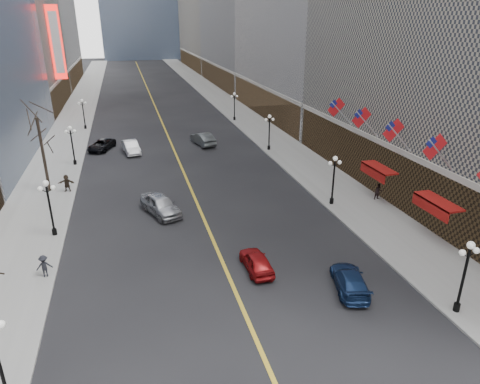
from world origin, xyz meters
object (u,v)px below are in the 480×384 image
car_nb_near (161,205)px  car_sb_near (350,280)px  car_sb_far (203,139)px  streetlamp_east_3 (234,103)px  streetlamp_west_1 (49,202)px  streetlamp_east_1 (334,175)px  car_sb_mid (256,261)px  streetlamp_west_2 (72,141)px  streetlamp_east_2 (269,128)px  car_nb_far (102,145)px  streetlamp_west_3 (83,111)px  car_nb_mid (131,147)px  streetlamp_east_0 (465,270)px

car_nb_near → car_sb_near: (10.38, -14.38, -0.21)m
car_nb_near → car_sb_far: 22.12m
streetlamp_east_3 → car_nb_near: (-15.19, -33.91, -2.04)m
car_sb_far → streetlamp_west_1: bearing=42.2°
streetlamp_east_1 → car_sb_far: 24.24m
streetlamp_west_1 → car_sb_mid: 16.44m
streetlamp_west_2 → streetlamp_east_1: bearing=-37.3°
streetlamp_west_1 → streetlamp_east_3: bearing=56.8°
streetlamp_west_2 → car_sb_far: (15.90, 4.89, -2.07)m
streetlamp_east_2 → car_sb_far: bearing=147.6°
streetlamp_west_1 → car_nb_near: streetlamp_west_1 is taller
car_nb_far → car_sb_far: car_sb_far is taller
streetlamp_west_3 → car_nb_mid: size_ratio=0.96×
streetlamp_west_3 → car_nb_mid: (6.44, -14.54, -2.13)m
streetlamp_east_2 → car_nb_far: bearing=164.3°
streetlamp_west_1 → car_nb_near: 8.90m
car_nb_mid → car_nb_far: size_ratio=0.97×
car_sb_far → car_sb_near: bearing=81.6°
streetlamp_east_2 → streetlamp_east_3: size_ratio=1.00×
streetlamp_east_1 → streetlamp_east_3: (0.00, 36.00, 0.00)m
streetlamp_east_1 → car_sb_near: (-4.82, -12.29, -2.25)m
streetlamp_west_2 → car_nb_mid: bearing=28.3°
streetlamp_west_2 → car_nb_far: (2.80, 5.84, -2.23)m
car_nb_far → car_nb_near: bearing=-53.3°
streetlamp_east_3 → car_nb_mid: streetlamp_east_3 is taller
streetlamp_east_3 → streetlamp_west_2: 29.68m
streetlamp_west_1 → car_nb_far: size_ratio=0.94×
streetlamp_east_0 → car_sb_far: size_ratio=0.89×
car_nb_far → car_sb_near: 39.50m
streetlamp_east_0 → car_sb_near: bearing=142.4°
streetlamp_east_0 → streetlamp_west_3: bearing=114.4°
streetlamp_east_1 → streetlamp_west_2: 29.68m
streetlamp_east_0 → car_nb_far: bearing=117.6°
streetlamp_west_1 → car_sb_near: bearing=-33.2°
car_sb_near → car_nb_mid: bearing=-54.9°
streetlamp_east_0 → streetlamp_west_1: 28.51m
streetlamp_east_3 → car_nb_mid: size_ratio=0.96×
streetlamp_east_1 → streetlamp_east_2: size_ratio=1.00×
car_sb_near → streetlamp_east_0: bearing=157.4°
streetlamp_east_3 → car_sb_near: streetlamp_east_3 is taller
streetlamp_west_1 → car_sb_far: bearing=55.2°
streetlamp_east_1 → car_nb_far: 31.71m
streetlamp_east_2 → car_nb_far: size_ratio=0.94×
streetlamp_west_2 → streetlamp_west_1: bearing=-90.0°
streetlamp_west_2 → car_sb_far: 16.76m
streetlamp_east_2 → car_nb_near: streetlamp_east_2 is taller
car_nb_far → car_sb_mid: 34.30m
streetlamp_east_0 → streetlamp_west_2: (-23.60, 34.00, 0.00)m
car_nb_near → car_sb_mid: size_ratio=1.30×
streetlamp_east_1 → streetlamp_west_1: 23.60m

